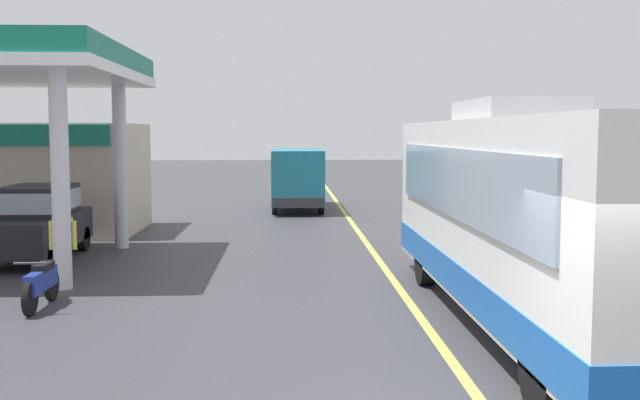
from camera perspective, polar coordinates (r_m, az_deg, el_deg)
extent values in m
plane|color=#38383D|center=(27.29, 2.23, -1.47)|extent=(120.00, 120.00, 0.00)
cube|color=#D8CC4C|center=(22.35, 3.29, -2.92)|extent=(0.16, 50.00, 0.01)
cube|color=white|center=(12.62, 15.68, -0.75)|extent=(2.50, 11.00, 2.90)
cube|color=#1959B2|center=(12.78, 15.57, -5.66)|extent=(2.54, 11.04, 0.56)
cube|color=#8C9EAD|center=(12.25, 10.08, 1.30)|extent=(0.06, 9.35, 1.10)
cube|color=#8C9EAD|center=(13.04, 21.04, 1.27)|extent=(0.06, 9.35, 1.10)
cube|color=#B2B2B7|center=(13.52, 14.52, 6.57)|extent=(1.60, 2.80, 0.36)
cylinder|color=black|center=(8.91, 16.57, -12.22)|extent=(0.30, 1.00, 1.00)
cylinder|color=black|center=(15.71, 7.96, -4.55)|extent=(0.30, 1.00, 1.00)
cylinder|color=black|center=(16.25, 15.63, -4.37)|extent=(0.30, 1.00, 1.00)
cylinder|color=silver|center=(15.81, -19.02, 1.85)|extent=(0.36, 0.36, 4.60)
cylinder|color=silver|center=(21.03, -14.85, 2.69)|extent=(0.36, 0.36, 4.60)
cube|color=beige|center=(25.43, -21.30, 1.55)|extent=(7.00, 4.40, 3.40)
cube|color=black|center=(19.74, -20.67, -2.21)|extent=(1.70, 4.20, 0.80)
cube|color=black|center=(19.85, -20.56, 0.01)|extent=(1.50, 2.31, 0.70)
cube|color=#8C9EAD|center=(19.85, -20.56, 0.01)|extent=(1.53, 2.35, 0.49)
cylinder|color=black|center=(18.15, -19.85, -4.08)|extent=(0.20, 0.64, 0.64)
cylinder|color=black|center=(21.44, -21.30, -2.76)|extent=(0.20, 0.64, 0.64)
cylinder|color=black|center=(21.00, -17.42, -2.80)|extent=(0.20, 0.64, 0.64)
cube|color=teal|center=(30.87, -1.73, 1.89)|extent=(2.00, 6.00, 2.10)
cube|color=#8C9EAD|center=(30.85, -1.73, 2.63)|extent=(2.04, 5.10, 0.80)
cube|color=#2D2D33|center=(27.89, -1.64, -0.21)|extent=(1.90, 0.16, 0.36)
cylinder|color=black|center=(28.95, -3.41, -0.34)|extent=(0.22, 0.76, 0.76)
cylinder|color=black|center=(28.98, 0.07, -0.33)|extent=(0.22, 0.76, 0.76)
cylinder|color=black|center=(32.94, -3.31, 0.32)|extent=(0.22, 0.76, 0.76)
cylinder|color=black|center=(32.96, -0.24, 0.33)|extent=(0.22, 0.76, 0.76)
cylinder|color=black|center=(13.90, -21.05, -6.95)|extent=(0.10, 0.60, 0.60)
cylinder|color=black|center=(15.01, -19.59, -6.02)|extent=(0.10, 0.60, 0.60)
cube|color=navy|center=(14.42, -20.31, -5.69)|extent=(0.20, 1.30, 0.36)
cube|color=black|center=(14.52, -20.16, -4.73)|extent=(0.24, 0.60, 0.12)
cylinder|color=#2D2D33|center=(13.83, -21.06, -4.48)|extent=(0.55, 0.04, 0.04)
cylinder|color=#33333F|center=(16.15, -19.08, -4.84)|extent=(0.14, 0.14, 0.82)
cylinder|color=#33333F|center=(16.10, -18.46, -4.86)|extent=(0.14, 0.14, 0.82)
cube|color=#D8CC4C|center=(16.02, -18.84, -2.35)|extent=(0.36, 0.22, 0.60)
sphere|color=tan|center=(15.97, -18.89, -0.82)|extent=(0.22, 0.22, 0.22)
cylinder|color=#D8CC4C|center=(16.09, -19.62, -2.52)|extent=(0.09, 0.09, 0.58)
cylinder|color=#D8CC4C|center=(15.96, -18.05, -2.53)|extent=(0.09, 0.09, 0.58)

